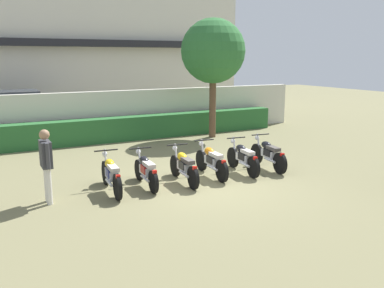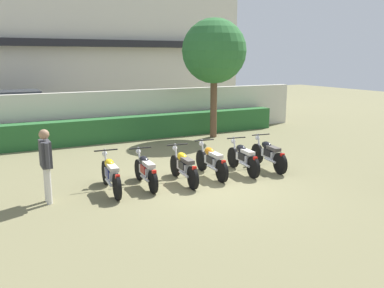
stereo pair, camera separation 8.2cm
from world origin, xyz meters
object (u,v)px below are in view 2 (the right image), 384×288
(parked_car, at_px, (11,113))
(motorcycle_in_row_4, at_px, (243,157))
(motorcycle_in_row_2, at_px, (184,166))
(motorcycle_in_row_1, at_px, (146,170))
(motorcycle_in_row_5, at_px, (268,154))
(motorcycle_in_row_0, at_px, (111,174))
(inspector_person, at_px, (46,160))
(motorcycle_in_row_3, at_px, (211,161))
(tree_near_inspector, at_px, (214,52))

(parked_car, relative_size, motorcycle_in_row_4, 2.45)
(motorcycle_in_row_2, xyz_separation_m, motorcycle_in_row_4, (1.95, 0.07, 0.01))
(motorcycle_in_row_1, bearing_deg, motorcycle_in_row_5, -87.23)
(motorcycle_in_row_0, relative_size, inspector_person, 1.14)
(parked_car, relative_size, motorcycle_in_row_0, 2.30)
(motorcycle_in_row_0, relative_size, motorcycle_in_row_3, 1.03)
(tree_near_inspector, distance_m, inspector_person, 9.37)
(motorcycle_in_row_2, height_order, motorcycle_in_row_4, motorcycle_in_row_4)
(tree_near_inspector, height_order, motorcycle_in_row_4, tree_near_inspector)
(motorcycle_in_row_3, bearing_deg, motorcycle_in_row_1, 94.43)
(motorcycle_in_row_3, distance_m, inspector_person, 4.45)
(motorcycle_in_row_2, bearing_deg, motorcycle_in_row_1, 86.17)
(motorcycle_in_row_0, bearing_deg, inspector_person, 98.25)
(motorcycle_in_row_2, xyz_separation_m, inspector_person, (-3.46, 0.03, 0.57))
(motorcycle_in_row_4, height_order, inspector_person, inspector_person)
(tree_near_inspector, bearing_deg, motorcycle_in_row_2, -127.19)
(motorcycle_in_row_5, relative_size, inspector_person, 1.14)
(motorcycle_in_row_3, bearing_deg, motorcycle_in_row_5, -88.60)
(tree_near_inspector, relative_size, motorcycle_in_row_3, 2.54)
(parked_car, bearing_deg, motorcycle_in_row_2, -69.40)
(motorcycle_in_row_0, height_order, motorcycle_in_row_3, motorcycle_in_row_0)
(motorcycle_in_row_1, bearing_deg, inspector_person, 96.45)
(motorcycle_in_row_5, bearing_deg, motorcycle_in_row_4, 97.84)
(parked_car, xyz_separation_m, tree_near_inspector, (7.44, -4.39, 2.57))
(parked_car, xyz_separation_m, motorcycle_in_row_1, (2.47, -9.45, -0.50))
(motorcycle_in_row_1, bearing_deg, tree_near_inspector, -40.85)
(motorcycle_in_row_0, distance_m, inspector_person, 1.62)
(motorcycle_in_row_2, bearing_deg, inspector_person, 94.05)
(motorcycle_in_row_4, height_order, motorcycle_in_row_5, motorcycle_in_row_5)
(motorcycle_in_row_2, bearing_deg, motorcycle_in_row_3, -75.13)
(parked_car, relative_size, motorcycle_in_row_3, 2.37)
(motorcycle_in_row_5, distance_m, inspector_person, 6.36)
(motorcycle_in_row_4, relative_size, motorcycle_in_row_5, 0.95)
(motorcycle_in_row_0, distance_m, motorcycle_in_row_1, 0.92)
(parked_car, bearing_deg, motorcycle_in_row_1, -74.74)
(parked_car, xyz_separation_m, motorcycle_in_row_2, (3.49, -9.60, -0.49))
(parked_car, distance_m, motorcycle_in_row_3, 10.43)
(motorcycle_in_row_3, bearing_deg, motorcycle_in_row_2, 104.11)
(motorcycle_in_row_0, height_order, motorcycle_in_row_2, motorcycle_in_row_0)
(motorcycle_in_row_1, relative_size, motorcycle_in_row_4, 0.97)
(tree_near_inspector, bearing_deg, motorcycle_in_row_4, -111.32)
(motorcycle_in_row_0, bearing_deg, motorcycle_in_row_5, -86.23)
(tree_near_inspector, relative_size, motorcycle_in_row_4, 2.63)
(motorcycle_in_row_4, bearing_deg, motorcycle_in_row_0, 95.12)
(motorcycle_in_row_4, xyz_separation_m, motorcycle_in_row_5, (0.93, 0.02, 0.00))
(motorcycle_in_row_3, distance_m, motorcycle_in_row_5, 1.93)
(inspector_person, bearing_deg, motorcycle_in_row_1, 2.77)
(motorcycle_in_row_2, xyz_separation_m, motorcycle_in_row_5, (2.87, 0.09, 0.01))
(motorcycle_in_row_0, distance_m, motorcycle_in_row_5, 4.82)
(parked_car, distance_m, motorcycle_in_row_2, 10.23)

